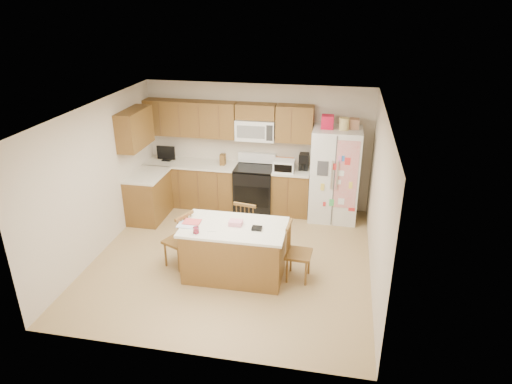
% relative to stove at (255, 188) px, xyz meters
% --- Properties ---
extents(ground, '(4.50, 4.50, 0.00)m').
position_rel_stove_xyz_m(ground, '(0.00, -1.94, -0.47)').
color(ground, tan).
rests_on(ground, ground).
extents(room_shell, '(4.60, 4.60, 2.52)m').
position_rel_stove_xyz_m(room_shell, '(0.00, -1.94, 0.97)').
color(room_shell, beige).
rests_on(room_shell, ground).
extents(cabinetry, '(3.36, 1.56, 2.15)m').
position_rel_stove_xyz_m(cabinetry, '(-0.98, -0.15, 0.44)').
color(cabinetry, brown).
rests_on(cabinetry, ground).
extents(stove, '(0.76, 0.65, 1.13)m').
position_rel_stove_xyz_m(stove, '(0.00, 0.00, 0.00)').
color(stove, black).
rests_on(stove, ground).
extents(refrigerator, '(0.90, 0.79, 2.04)m').
position_rel_stove_xyz_m(refrigerator, '(1.57, -0.06, 0.45)').
color(refrigerator, white).
rests_on(refrigerator, ground).
extents(island, '(1.63, 0.93, 0.95)m').
position_rel_stove_xyz_m(island, '(0.15, -2.39, -0.04)').
color(island, brown).
rests_on(island, ground).
extents(windsor_chair_left, '(0.52, 0.53, 0.95)m').
position_rel_stove_xyz_m(windsor_chair_left, '(-0.77, -2.28, -0.02)').
color(windsor_chair_left, brown).
rests_on(windsor_chair_left, ground).
extents(windsor_chair_back, '(0.46, 0.45, 0.94)m').
position_rel_stove_xyz_m(windsor_chair_back, '(0.20, -1.62, -0.03)').
color(windsor_chair_back, brown).
rests_on(windsor_chair_back, ground).
extents(windsor_chair_right, '(0.40, 0.42, 0.93)m').
position_rel_stove_xyz_m(windsor_chair_right, '(1.11, -2.30, -0.03)').
color(windsor_chair_right, brown).
rests_on(windsor_chair_right, ground).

